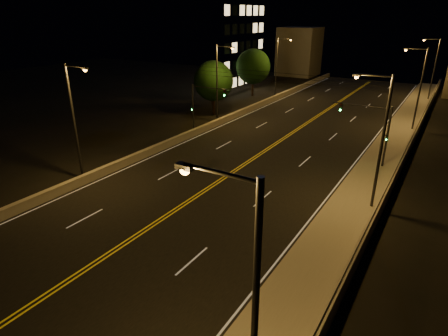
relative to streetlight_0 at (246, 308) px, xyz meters
The scene contains 22 objects.
road 20.67m from the streetlight_0, 125.32° to the left, with size 18.00×120.00×0.02m, color black.
sidewalk 17.13m from the streetlight_0, 92.57° to the left, with size 3.60×120.00×0.30m, color gray.
curb 17.33m from the streetlight_0, 99.08° to the left, with size 0.14×120.00×0.15m, color gray.
parapet_wall 16.94m from the streetlight_0, 86.76° to the left, with size 0.30×120.00×1.00m, color gray.
jersey_barrier 26.78m from the streetlight_0, 141.78° to the left, with size 0.45×120.00×0.77m, color gray.
distant_building_left 80.12m from the streetlight_0, 110.10° to the left, with size 8.00×8.00×10.17m, color slate.
parapet_rail 16.81m from the streetlight_0, 86.76° to the left, with size 0.06×0.06×120.00m, color black.
lane_markings 20.61m from the streetlight_0, 125.44° to the left, with size 17.32×116.00×0.00m.
streetlight_0 is the anchor object (origin of this frame).
streetlight_1 18.31m from the streetlight_0, 90.00° to the left, with size 2.55×0.28×9.45m.
streetlight_2 40.79m from the streetlight_0, 90.00° to the left, with size 2.55×0.28×9.45m.
streetlight_3 60.51m from the streetlight_0, 90.00° to the left, with size 2.55×0.28×9.45m.
streetlight_4 24.22m from the streetlight_0, 152.38° to the left, with size 2.55×0.28×9.45m.
streetlight_5 38.85m from the streetlight_0, 123.53° to the left, with size 2.55×0.28×9.45m.
streetlight_6 54.56m from the streetlight_0, 113.16° to the left, with size 2.55×0.28×9.45m.
traffic_signal_right 26.77m from the streetlight_0, 93.39° to the left, with size 5.11×0.31×5.67m.
traffic_signal_left 33.55m from the streetlight_0, 127.26° to the left, with size 5.11×0.31×5.67m.
overhead_wires 28.30m from the streetlight_0, 114.10° to the left, with size 22.00×0.03×0.83m.
building_tower 66.65m from the streetlight_0, 127.90° to the left, with size 24.00×15.00×25.12m.
tree_0 42.74m from the streetlight_0, 124.39° to the left, with size 5.31×5.31×7.20m.
tree_1 48.86m from the streetlight_0, 124.46° to the left, with size 4.85×4.85×6.57m.
tree_2 55.31m from the streetlight_0, 117.34° to the left, with size 5.66×5.66×7.67m.
Camera 1 is at (15.21, -3.42, 12.93)m, focal length 30.00 mm.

